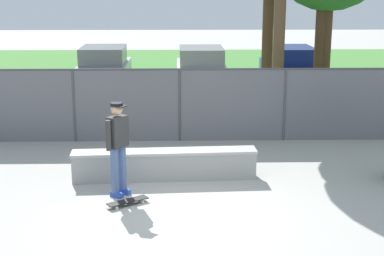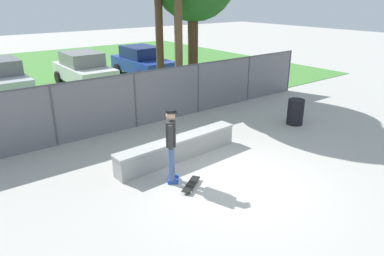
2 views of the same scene
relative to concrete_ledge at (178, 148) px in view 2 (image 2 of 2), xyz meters
The scene contains 10 objects.
ground_plane 2.04m from the concrete_ledge, 80.81° to the right, with size 80.00×80.00×0.00m, color #ADAAA3.
grass_strip 13.28m from the concrete_ledge, 88.61° to the left, with size 28.27×20.00×0.02m, color #478438.
concrete_ledge is the anchor object (origin of this frame).
skateboarder 1.46m from the concrete_ledge, 132.28° to the right, with size 0.43×0.50×1.84m.
skateboard 1.61m from the concrete_ledge, 114.25° to the right, with size 0.78×0.61×0.09m.
chainlink_fence 3.07m from the concrete_ledge, 83.84° to the left, with size 16.34×0.07×1.90m.
car_silver 10.39m from the concrete_ledge, 104.21° to the left, with size 2.05×4.21×1.66m.
car_white 9.84m from the concrete_ledge, 83.40° to the left, with size 2.05×4.21×1.66m.
car_blue 10.87m from the concrete_ledge, 65.47° to the left, with size 2.05×4.21×1.66m.
trash_bin 4.91m from the concrete_ledge, ahead, with size 0.56×0.56×0.90m, color black.
Camera 2 is at (-5.40, -5.32, 4.28)m, focal length 32.91 mm.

